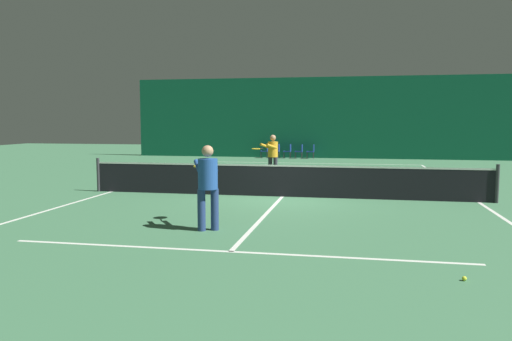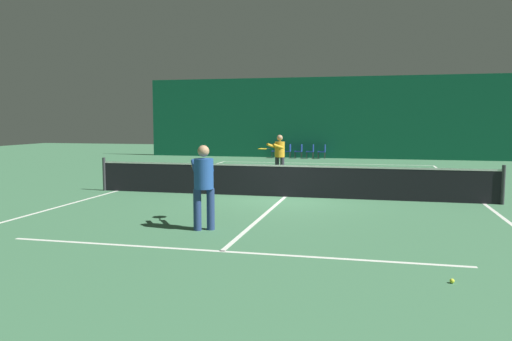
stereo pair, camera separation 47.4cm
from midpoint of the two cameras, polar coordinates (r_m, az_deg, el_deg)
The scene contains 17 objects.
ground_plane at distance 14.89m, azimuth 2.12°, elevation -3.01°, with size 60.00×60.00×0.00m, color #3D704C.
backdrop_curtain at distance 30.45m, azimuth 6.80°, elevation 6.00°, with size 23.00×0.12×4.87m.
court_line_baseline_far at distance 26.63m, azimuth 6.11°, elevation 0.83°, with size 11.00×0.10×0.00m.
court_line_service_far at distance 21.18m, azimuth 4.81°, elevation -0.42°, with size 8.25×0.10×0.00m.
court_line_service_near at distance 8.75m, azimuth -4.50°, elevation -9.23°, with size 8.25×0.10×0.00m.
court_line_sideline_left at distance 16.64m, azimuth -16.95°, elevation -2.32°, with size 0.10×23.80×0.00m.
court_line_sideline_right at distance 15.06m, azimuth 23.30°, elevation -3.36°, with size 0.10×23.80×0.00m.
court_line_centre at distance 14.89m, azimuth 2.12°, elevation -3.00°, with size 0.10×12.80×0.00m.
tennis_net at distance 14.82m, azimuth 2.13°, elevation -1.05°, with size 12.00×0.10×1.07m.
player_near at distance 10.30m, azimuth -6.88°, elevation -1.19°, with size 0.93×1.41×1.76m.
player_far at distance 19.53m, azimuth 1.16°, elevation 2.01°, with size 1.00×1.36×1.71m.
courtside_chair_0 at distance 30.36m, azimuth 0.66°, elevation 2.37°, with size 0.44×0.44×0.84m.
courtside_chair_1 at distance 30.24m, azimuth 1.96°, elevation 2.35°, with size 0.44×0.44×0.84m.
courtside_chair_2 at distance 30.14m, azimuth 3.28°, elevation 2.33°, with size 0.44×0.44×0.84m.
courtside_chair_3 at distance 30.05m, azimuth 4.60°, elevation 2.32°, with size 0.44×0.44×0.84m.
courtside_chair_4 at distance 29.98m, azimuth 5.93°, elevation 2.30°, with size 0.44×0.44×0.84m.
tennis_ball at distance 7.70m, azimuth 21.06°, elevation -11.46°, with size 0.07×0.07×0.07m.
Camera 1 is at (2.05, -14.59, 2.26)m, focal length 35.00 mm.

